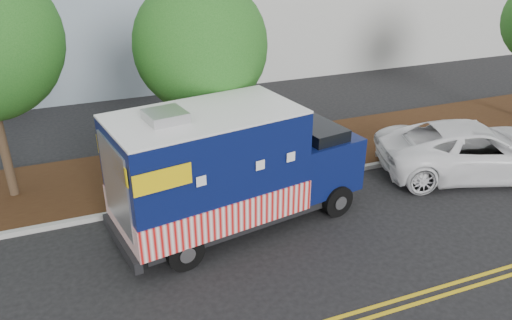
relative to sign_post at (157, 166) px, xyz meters
name	(u,v)px	position (x,y,z in m)	size (l,w,h in m)	color
ground	(263,214)	(2.64, -1.76, -1.20)	(120.00, 120.00, 0.00)	black
curb	(247,189)	(2.64, -0.36, -1.12)	(120.00, 0.18, 0.15)	#9E9E99
mulch_strip	(225,162)	(2.64, 1.74, -1.12)	(120.00, 4.00, 0.15)	black
centerline_near	(342,316)	(2.64, -6.21, -1.19)	(120.00, 0.10, 0.01)	gold
tree_b	(201,46)	(1.82, 1.24, 3.07)	(4.00, 4.00, 6.28)	#38281C
sign_post	(157,166)	(0.00, 0.00, 0.00)	(0.06, 0.06, 2.40)	#473828
food_truck	(228,171)	(1.55, -1.93, 0.44)	(7.20, 3.68, 3.63)	black
white_car	(474,150)	(10.01, -1.89, -0.34)	(2.86, 6.20, 1.72)	white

